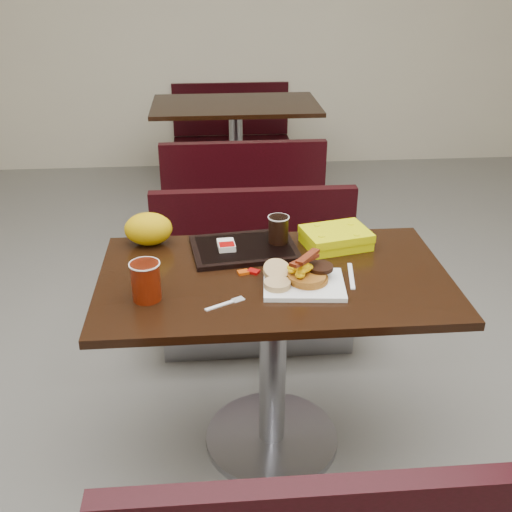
{
  "coord_description": "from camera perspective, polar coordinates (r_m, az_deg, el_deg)",
  "views": [
    {
      "loc": [
        -0.21,
        -1.84,
        1.75
      ],
      "look_at": [
        -0.06,
        0.01,
        0.82
      ],
      "focal_mm": 43.03,
      "sensor_mm": 36.0,
      "label": 1
    }
  ],
  "objects": [
    {
      "name": "muffin_bottom",
      "position": [
        2.0,
        1.99,
        -2.63
      ],
      "size": [
        0.1,
        0.1,
        0.02
      ],
      "primitive_type": "cylinder",
      "rotation": [
        0.0,
        0.0,
        0.11
      ],
      "color": "tan",
      "rests_on": "platter"
    },
    {
      "name": "floor",
      "position": [
        2.55,
        1.46,
        -16.75
      ],
      "size": [
        6.0,
        7.0,
        0.01
      ],
      "primitive_type": "cube",
      "color": "slate",
      "rests_on": "ground"
    },
    {
      "name": "platter",
      "position": [
        2.03,
        4.47,
        -2.65
      ],
      "size": [
        0.28,
        0.23,
        0.02
      ],
      "primitive_type": "cube",
      "rotation": [
        0.0,
        0.0,
        -0.09
      ],
      "color": "white",
      "rests_on": "table_near"
    },
    {
      "name": "coffee_cup_near",
      "position": [
        1.96,
        -10.2,
        -2.33
      ],
      "size": [
        0.1,
        0.1,
        0.13
      ],
      "primitive_type": "cylinder",
      "rotation": [
        0.0,
        0.0,
        -0.08
      ],
      "color": "#901B05",
      "rests_on": "table_near"
    },
    {
      "name": "coffee_cup_far",
      "position": [
        2.28,
        2.09,
        2.48
      ],
      "size": [
        0.08,
        0.08,
        0.1
      ],
      "primitive_type": "cylinder",
      "rotation": [
        0.0,
        0.0,
        0.05
      ],
      "color": "black",
      "rests_on": "tray"
    },
    {
      "name": "bacon_strips",
      "position": [
        2.0,
        4.54,
        -0.3
      ],
      "size": [
        0.15,
        0.16,
        0.01
      ],
      "primitive_type": null,
      "rotation": [
        0.0,
        0.0,
        0.87
      ],
      "color": "#3F1004",
      "rests_on": "scrambled_eggs"
    },
    {
      "name": "tray",
      "position": [
        2.27,
        -1.12,
        0.71
      ],
      "size": [
        0.41,
        0.31,
        0.02
      ],
      "primitive_type": "cube",
      "rotation": [
        0.0,
        0.0,
        0.12
      ],
      "color": "black",
      "rests_on": "table_near"
    },
    {
      "name": "bench_far_s",
      "position": [
        3.99,
        -1.33,
        6.31
      ],
      "size": [
        1.0,
        0.46,
        0.72
      ],
      "primitive_type": null,
      "color": "black",
      "rests_on": "floor"
    },
    {
      "name": "paper_bag",
      "position": [
        2.33,
        -9.97,
        2.5
      ],
      "size": [
        0.21,
        0.18,
        0.12
      ],
      "primitive_type": "ellipsoid",
      "rotation": [
        0.0,
        0.0,
        -0.28
      ],
      "color": "orange",
      "rests_on": "table_near"
    },
    {
      "name": "table_far",
      "position": [
        4.65,
        -1.86,
        9.49
      ],
      "size": [
        1.2,
        0.7,
        0.75
      ],
      "primitive_type": null,
      "color": "black",
      "rests_on": "floor"
    },
    {
      "name": "fork",
      "position": [
        1.93,
        -3.42,
        -4.63
      ],
      "size": [
        0.13,
        0.09,
        0.0
      ],
      "primitive_type": null,
      "rotation": [
        0.0,
        0.0,
        0.49
      ],
      "color": "white",
      "rests_on": "table_near"
    },
    {
      "name": "bench_far_n",
      "position": [
        5.33,
        -2.26,
        11.56
      ],
      "size": [
        1.0,
        0.46,
        0.72
      ],
      "primitive_type": null,
      "color": "black",
      "rests_on": "floor"
    },
    {
      "name": "clamshell",
      "position": [
        2.31,
        7.44,
        1.68
      ],
      "size": [
        0.27,
        0.23,
        0.06
      ],
      "primitive_type": "cube",
      "rotation": [
        0.0,
        0.0,
        0.23
      ],
      "color": "#D1D303",
      "rests_on": "table_near"
    },
    {
      "name": "condiment_ketchup",
      "position": [
        2.11,
        -0.24,
        -1.45
      ],
      "size": [
        0.05,
        0.05,
        0.01
      ],
      "primitive_type": "cube",
      "rotation": [
        0.0,
        0.0,
        -0.56
      ],
      "color": "#8C0504",
      "rests_on": "table_near"
    },
    {
      "name": "table_near",
      "position": [
        2.31,
        1.57,
        -9.98
      ],
      "size": [
        1.2,
        0.7,
        0.75
      ],
      "primitive_type": null,
      "color": "black",
      "rests_on": "floor"
    },
    {
      "name": "condiment_syrup",
      "position": [
        2.11,
        -1.21,
        -1.52
      ],
      "size": [
        0.04,
        0.04,
        0.01
      ],
      "primitive_type": "cube",
      "rotation": [
        0.0,
        0.0,
        0.26
      ],
      "color": "#B93E07",
      "rests_on": "table_near"
    },
    {
      "name": "hashbrown_sleeve_left",
      "position": [
        2.25,
        -2.79,
        1.02
      ],
      "size": [
        0.07,
        0.09,
        0.02
      ],
      "primitive_type": "cube",
      "rotation": [
        0.0,
        0.0,
        0.09
      ],
      "color": "silver",
      "rests_on": "tray"
    },
    {
      "name": "bench_near_n",
      "position": [
        2.9,
        0.1,
        -1.96
      ],
      "size": [
        1.0,
        0.46,
        0.72
      ],
      "primitive_type": null,
      "color": "black",
      "rests_on": "floor"
    },
    {
      "name": "knife",
      "position": [
        2.12,
        8.84,
        -1.84
      ],
      "size": [
        0.04,
        0.18,
        0.0
      ],
      "primitive_type": "cube",
      "rotation": [
        0.0,
        0.0,
        -1.73
      ],
      "color": "white",
      "rests_on": "table_near"
    },
    {
      "name": "sausage_patty",
      "position": [
        2.06,
        6.01,
        -1.04
      ],
      "size": [
        0.11,
        0.11,
        0.01
      ],
      "primitive_type": "cylinder",
      "rotation": [
        0.0,
        0.0,
        -0.28
      ],
      "color": "black",
      "rests_on": "pancake_stack"
    },
    {
      "name": "scrambled_eggs",
      "position": [
        2.01,
        4.35,
        -1.13
      ],
      "size": [
        0.11,
        0.1,
        0.05
      ],
      "primitive_type": "ellipsoid",
      "rotation": [
        0.0,
        0.0,
        0.29
      ],
      "color": "yellow",
      "rests_on": "pancake_stack"
    },
    {
      "name": "muffin_top",
      "position": [
        2.05,
        1.93,
        -1.32
      ],
      "size": [
        0.11,
        0.11,
        0.05
      ],
      "primitive_type": "cylinder",
      "rotation": [
        0.38,
        0.0,
        0.18
      ],
      "color": "tan",
      "rests_on": "platter"
    },
    {
      "name": "pancake_stack",
      "position": [
        2.04,
        4.88,
        -1.95
      ],
      "size": [
        0.17,
        0.17,
        0.03
      ],
      "primitive_type": "cylinder",
      "rotation": [
        0.0,
        0.0,
        0.29
      ],
      "color": "#A56D1B",
      "rests_on": "platter"
    }
  ]
}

